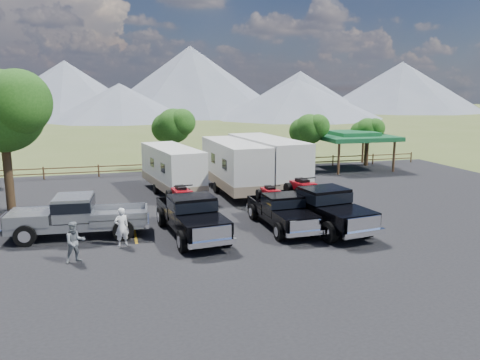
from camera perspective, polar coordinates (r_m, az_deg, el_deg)
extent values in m
plane|color=#475825|center=(21.29, 4.18, -7.56)|extent=(320.00, 320.00, 0.00)
cube|color=black|center=(24.00, 1.81, -5.33)|extent=(44.00, 34.00, 0.04)
cube|color=gold|center=(23.99, -12.82, -5.55)|extent=(0.12, 5.50, 0.01)
cube|color=gold|center=(24.45, -3.39, -4.97)|extent=(0.12, 5.50, 0.01)
cube|color=gold|center=(25.53, 5.46, -4.31)|extent=(0.12, 5.50, 0.01)
cube|color=gold|center=(27.16, 13.40, -3.63)|extent=(0.12, 5.50, 0.01)
cylinder|color=black|center=(28.96, -26.42, 0.86)|extent=(0.48, 0.48, 4.48)
sphere|color=#1E4B12|center=(28.62, -27.00, 7.49)|extent=(4.48, 4.48, 4.48)
sphere|color=#1E4B12|center=(27.64, -25.45, 8.53)|extent=(3.52, 3.52, 3.52)
cylinder|color=black|center=(39.68, 8.37, 3.13)|extent=(0.39, 0.39, 2.80)
sphere|color=#1E4B12|center=(39.45, 8.46, 6.15)|extent=(2.52, 2.52, 2.52)
sphere|color=#1E4B12|center=(39.24, 9.46, 6.49)|extent=(1.98, 1.98, 1.98)
sphere|color=#1E4B12|center=(39.63, 7.55, 5.94)|extent=(2.16, 2.16, 2.16)
cylinder|color=black|center=(43.29, 15.15, 3.33)|extent=(0.38, 0.38, 2.52)
sphere|color=#1E4B12|center=(43.09, 15.28, 5.82)|extent=(2.24, 2.24, 2.24)
sphere|color=#1E4B12|center=(42.97, 16.12, 6.09)|extent=(1.76, 1.76, 1.76)
sphere|color=#1E4B12|center=(43.18, 14.52, 5.66)|extent=(1.92, 1.92, 1.92)
cylinder|color=black|center=(38.67, -7.99, 3.15)|extent=(0.41, 0.41, 3.08)
sphere|color=#1E4B12|center=(38.42, -8.09, 6.56)|extent=(2.80, 2.80, 2.80)
sphere|color=#1E4B12|center=(37.99, -7.10, 6.99)|extent=(2.20, 2.20, 2.20)
sphere|color=#1E4B12|center=(38.81, -8.99, 6.28)|extent=(2.40, 2.40, 2.40)
cylinder|color=brown|center=(38.40, -22.82, 0.76)|extent=(0.12, 0.12, 1.00)
cylinder|color=brown|center=(38.06, -16.85, 1.07)|extent=(0.12, 0.12, 1.00)
cylinder|color=brown|center=(38.14, -10.84, 1.37)|extent=(0.12, 0.12, 1.00)
cylinder|color=brown|center=(38.63, -4.92, 1.65)|extent=(0.12, 0.12, 1.00)
cylinder|color=brown|center=(39.53, 0.80, 1.90)|extent=(0.12, 0.12, 1.00)
cylinder|color=brown|center=(40.80, 6.21, 2.12)|extent=(0.12, 0.12, 1.00)
cylinder|color=brown|center=(42.41, 11.26, 2.31)|extent=(0.12, 0.12, 1.00)
cylinder|color=brown|center=(44.33, 15.90, 2.47)|extent=(0.12, 0.12, 1.00)
cylinder|color=brown|center=(46.51, 20.13, 2.61)|extent=(0.12, 0.12, 1.00)
cube|color=brown|center=(39.04, -2.02, 1.70)|extent=(36.00, 0.06, 0.08)
cube|color=brown|center=(38.98, -2.03, 2.28)|extent=(36.00, 0.06, 0.08)
cylinder|color=brown|center=(38.09, 11.94, 2.53)|extent=(0.20, 0.20, 2.60)
cylinder|color=brown|center=(42.56, 8.89, 3.51)|extent=(0.20, 0.20, 2.60)
cylinder|color=brown|center=(40.61, 18.24, 2.73)|extent=(0.20, 0.20, 2.60)
cylinder|color=brown|center=(44.82, 14.75, 3.66)|extent=(0.20, 0.20, 2.60)
cube|color=#1A5E33|center=(41.28, 13.55, 5.13)|extent=(6.20, 6.20, 0.35)
cube|color=#1A5E33|center=(41.25, 13.57, 5.55)|extent=(3.50, 3.50, 0.35)
cone|color=slate|center=(131.50, -20.45, 10.46)|extent=(44.00, 44.00, 14.00)
cone|color=slate|center=(128.72, -6.04, 11.97)|extent=(52.00, 52.00, 18.00)
cone|color=slate|center=(143.85, 7.31, 10.65)|extent=(40.00, 40.00, 12.00)
cone|color=slate|center=(155.48, 19.07, 10.72)|extent=(50.00, 50.00, 15.00)
cone|color=slate|center=(106.07, -14.43, 9.20)|extent=(32.00, 32.00, 8.00)
cone|color=slate|center=(111.18, 6.97, 9.79)|extent=(40.00, 40.00, 9.00)
cube|color=black|center=(21.97, -5.92, -5.11)|extent=(2.55, 6.09, 0.37)
cube|color=black|center=(20.02, -4.39, -5.54)|extent=(2.19, 2.08, 0.52)
cube|color=black|center=(21.66, -5.87, -3.29)|extent=(2.12, 1.83, 1.04)
cube|color=black|center=(21.62, -5.87, -2.89)|extent=(2.17, 1.89, 0.47)
cube|color=black|center=(23.64, -7.16, -3.25)|extent=(2.26, 2.70, 0.57)
cube|color=white|center=(19.07, -3.43, -6.54)|extent=(1.66, 0.27, 0.57)
cube|color=white|center=(19.14, -3.36, -7.72)|extent=(2.04, 0.41, 0.23)
cube|color=white|center=(24.90, -7.86, -3.36)|extent=(2.04, 0.39, 0.23)
cylinder|color=black|center=(19.89, -7.02, -7.44)|extent=(0.41, 0.96, 0.93)
cylinder|color=black|center=(20.43, -1.67, -6.85)|extent=(0.41, 0.96, 0.93)
cylinder|color=black|center=(23.72, -9.53, -4.45)|extent=(0.41, 0.96, 0.93)
cylinder|color=black|center=(24.18, -5.00, -4.04)|extent=(0.41, 0.96, 0.93)
cube|color=maroon|center=(23.48, -7.20, -1.59)|extent=(0.87, 1.42, 0.36)
cube|color=black|center=(23.42, -7.22, -0.97)|extent=(0.50, 0.82, 0.19)
cube|color=maroon|center=(22.91, -6.85, -1.63)|extent=(0.87, 0.45, 0.23)
cylinder|color=black|center=(22.94, -6.94, -0.69)|extent=(0.94, 0.16, 0.06)
cylinder|color=black|center=(22.87, -7.96, -2.49)|extent=(0.33, 0.61, 0.58)
cylinder|color=black|center=(23.10, -5.71, -2.30)|extent=(0.33, 0.61, 0.58)
cylinder|color=black|center=(23.96, -8.61, -1.89)|extent=(0.33, 0.61, 0.58)
cylinder|color=black|center=(24.18, -6.45, -1.71)|extent=(0.33, 0.61, 0.58)
cube|color=black|center=(23.17, 5.09, -4.43)|extent=(1.88, 5.28, 0.33)
cube|color=black|center=(21.52, 6.90, -4.75)|extent=(1.82, 1.71, 0.46)
cube|color=black|center=(22.90, 5.23, -2.91)|extent=(1.78, 1.49, 0.92)
cube|color=black|center=(22.87, 5.23, -2.58)|extent=(1.81, 1.55, 0.41)
cube|color=black|center=(24.58, 3.64, -2.90)|extent=(1.84, 2.26, 0.50)
cube|color=white|center=(20.72, 7.95, -5.53)|extent=(1.47, 0.13, 0.50)
cube|color=white|center=(20.77, 7.99, -6.49)|extent=(1.80, 0.23, 0.20)
cube|color=white|center=(25.66, 2.76, -3.00)|extent=(1.80, 0.21, 0.20)
cylinder|color=black|center=(21.29, 4.80, -6.30)|extent=(0.31, 0.83, 0.82)
cylinder|color=black|center=(21.97, 8.99, -5.84)|extent=(0.31, 0.83, 0.82)
cylinder|color=black|center=(24.55, 1.61, -3.90)|extent=(0.31, 0.83, 0.82)
cylinder|color=black|center=(25.15, 5.33, -3.58)|extent=(0.31, 0.83, 0.82)
cube|color=maroon|center=(24.44, 3.66, -1.49)|extent=(0.69, 1.21, 0.32)
cube|color=black|center=(24.39, 3.67, -0.96)|extent=(0.39, 0.70, 0.16)
cube|color=maroon|center=(23.96, 4.09, -1.52)|extent=(0.74, 0.35, 0.20)
cylinder|color=black|center=(23.98, 4.02, -0.73)|extent=(0.83, 0.09, 0.05)
cylinder|color=black|center=(23.88, 3.16, -2.23)|extent=(0.26, 0.52, 0.51)
cylinder|color=black|center=(24.17, 4.99, -2.09)|extent=(0.26, 0.52, 0.51)
cylinder|color=black|center=(24.80, 2.35, -1.72)|extent=(0.26, 0.52, 0.51)
cylinder|color=black|center=(25.09, 4.12, -1.60)|extent=(0.26, 0.52, 0.51)
cube|color=black|center=(23.46, 9.99, -4.08)|extent=(2.88, 6.45, 0.39)
cube|color=black|center=(21.71, 13.06, -4.34)|extent=(2.36, 2.25, 0.55)
cube|color=black|center=(23.17, 10.23, -2.28)|extent=(2.28, 1.98, 1.09)
cube|color=black|center=(23.13, 10.24, -1.88)|extent=(2.33, 2.05, 0.49)
cube|color=black|center=(25.00, 7.54, -2.36)|extent=(2.45, 2.89, 0.60)
cube|color=white|center=(20.87, 14.87, -5.20)|extent=(1.74, 0.34, 0.60)
cube|color=white|center=(20.94, 14.92, -6.33)|extent=(2.15, 0.50, 0.24)
cube|color=white|center=(26.19, 6.05, -2.53)|extent=(2.14, 0.48, 0.24)
cylinder|color=black|center=(21.24, 10.85, -6.27)|extent=(0.46, 1.02, 0.98)
cylinder|color=black|center=(22.43, 15.22, -5.54)|extent=(0.46, 1.02, 0.98)
cylinder|color=black|center=(24.79, 5.24, -3.61)|extent=(0.46, 1.02, 0.98)
cylinder|color=black|center=(25.81, 9.25, -3.12)|extent=(0.46, 1.02, 0.98)
cube|color=maroon|center=(24.84, 7.58, -0.70)|extent=(0.96, 1.51, 0.38)
cube|color=black|center=(24.79, 7.60, -0.08)|extent=(0.55, 0.87, 0.20)
cube|color=maroon|center=(24.32, 8.32, -0.71)|extent=(0.92, 0.50, 0.24)
cylinder|color=black|center=(24.34, 8.21, 0.22)|extent=(0.98, 0.20, 0.07)
cylinder|color=black|center=(24.14, 7.30, -1.57)|extent=(0.37, 0.65, 0.61)
cylinder|color=black|center=(24.64, 9.27, -1.37)|extent=(0.37, 0.65, 0.61)
cylinder|color=black|center=(25.15, 5.91, -1.03)|extent=(0.37, 0.65, 0.61)
cylinder|color=black|center=(25.64, 7.83, -0.84)|extent=(0.37, 0.65, 0.61)
cube|color=silver|center=(30.70, -8.27, 1.64)|extent=(3.48, 7.34, 2.54)
cube|color=gray|center=(30.87, -8.22, -0.17)|extent=(3.51, 7.38, 0.56)
cube|color=black|center=(28.67, -9.41, 1.45)|extent=(0.17, 0.84, 0.56)
cube|color=black|center=(29.37, -5.13, 1.79)|extent=(0.17, 0.84, 0.56)
cylinder|color=black|center=(30.94, -10.22, -1.09)|extent=(0.35, 0.69, 0.66)
cylinder|color=black|center=(31.55, -6.51, -0.76)|extent=(0.35, 0.69, 0.66)
cube|color=black|center=(26.89, -5.41, -2.49)|extent=(0.41, 1.69, 0.09)
cube|color=silver|center=(30.53, -0.64, 2.07)|extent=(2.84, 7.92, 2.82)
cube|color=gray|center=(30.72, -0.64, 0.06)|extent=(2.87, 7.96, 0.63)
cube|color=black|center=(28.29, -1.93, 1.93)|extent=(0.06, 0.94, 0.63)
cube|color=black|center=(29.06, 2.87, 2.16)|extent=(0.06, 0.94, 0.63)
cylinder|color=black|center=(30.81, -2.90, -0.92)|extent=(0.29, 0.74, 0.73)
cylinder|color=black|center=(31.47, 1.24, -0.65)|extent=(0.29, 0.74, 0.73)
cube|color=black|center=(26.31, 2.47, -2.64)|extent=(0.21, 1.88, 0.10)
cube|color=silver|center=(31.43, 3.33, 2.45)|extent=(3.47, 8.35, 2.92)
cube|color=gray|center=(31.62, 3.30, 0.42)|extent=(3.50, 8.40, 0.65)
cube|color=black|center=(29.03, 2.66, 2.33)|extent=(0.13, 0.97, 0.65)
cube|color=black|center=(30.18, 7.21, 2.59)|extent=(0.13, 0.97, 0.65)
cylinder|color=black|center=(31.54, 1.03, -0.60)|extent=(0.35, 0.78, 0.76)
cylinder|color=black|center=(32.53, 5.01, -0.28)|extent=(0.35, 0.78, 0.76)
cube|color=black|center=(27.31, 7.72, -2.18)|extent=(0.34, 1.95, 0.11)
cube|color=gray|center=(22.96, -19.15, -4.95)|extent=(6.10, 2.34, 0.38)
cube|color=gray|center=(23.23, -24.15, -4.13)|extent=(2.02, 2.14, 0.52)
cube|color=gray|center=(22.79, -19.58, -3.12)|extent=(1.77, 2.08, 1.05)
cube|color=black|center=(22.75, -19.61, -2.74)|extent=(1.84, 2.13, 0.47)
cube|color=gray|center=(22.69, -14.46, -4.11)|extent=(2.65, 2.18, 0.58)
cube|color=white|center=(23.51, -26.68, -4.30)|extent=(0.20, 1.68, 0.58)
cube|color=white|center=(23.63, -26.75, -5.24)|extent=(0.33, 2.07, 0.23)
cube|color=white|center=(22.74, -11.23, -4.85)|extent=(0.31, 2.06, 0.23)
cylinder|color=black|center=(24.32, -23.68, -4.85)|extent=(0.96, 0.38, 0.94)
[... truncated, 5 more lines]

